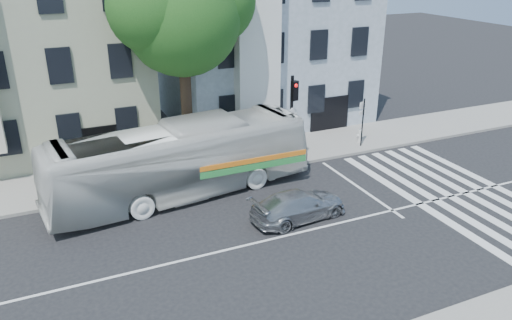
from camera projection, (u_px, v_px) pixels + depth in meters
ground at (255, 243)px, 19.10m from camera, size 120.00×120.00×0.00m
sidewalk_far at (193, 166)px, 25.82m from camera, size 80.00×4.00×0.15m
building_left at (25, 48)px, 27.02m from camera, size 12.00×10.00×11.00m
building_right at (260, 33)px, 32.25m from camera, size 12.00×10.00×11.00m
street_tree at (181, 9)px, 23.48m from camera, size 7.30×5.90×11.10m
bus at (181, 160)px, 22.34m from camera, size 4.38×12.41×3.38m
sedan at (299, 205)px, 20.68m from camera, size 2.13×4.35×1.22m
hedge at (169, 176)px, 23.60m from camera, size 8.54×1.44×0.70m
traffic_signal at (293, 110)px, 24.67m from camera, size 0.50×0.55×4.79m
fire_hydrant at (360, 135)px, 28.73m from camera, size 0.45×0.26×0.80m
far_sign_pole at (363, 116)px, 27.70m from camera, size 0.49×0.21×2.75m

